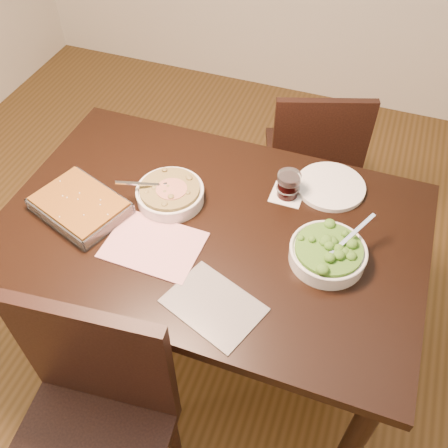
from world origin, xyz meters
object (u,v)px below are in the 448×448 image
Objects in this scene: table at (212,243)px; wine_tumbler at (288,184)px; dinner_plate at (330,186)px; stew_bowl at (170,193)px; chair_far at (313,157)px; broccoli_bowl at (328,253)px; chair_near at (91,424)px; baking_dish at (80,206)px.

wine_tumbler is at bearing 47.70° from table.
stew_bowl is at bearing -154.10° from dinner_plate.
dinner_plate is 0.56m from chair_far.
broccoli_bowl is 0.27× the size of chair_near.
chair_far reaches higher than broccoli_bowl.
wine_tumbler is at bearing 23.43° from stew_bowl.
baking_dish is at bearing -167.68° from table.
broccoli_bowl is 0.83m from baking_dish.
stew_bowl reaches higher than table.
stew_bowl is 0.25× the size of chair_near.
broccoli_bowl is (0.39, -0.02, 0.13)m from table.
broccoli_bowl reaches higher than baking_dish.
stew_bowl is 0.99× the size of dinner_plate.
baking_dish is at bearing -149.77° from stew_bowl.
chair_near is at bearing 58.47° from chair_far.
chair_near is (0.31, -0.56, -0.24)m from baking_dish.
stew_bowl reaches higher than dinner_plate.
dinner_plate is (0.34, 0.31, 0.10)m from table.
chair_near is (-0.46, -0.96, -0.23)m from dinner_plate.
stew_bowl is 0.57m from dinner_plate.
dinner_plate is at bearing 25.90° from stew_bowl.
wine_tumbler is (0.37, 0.16, 0.02)m from stew_bowl.
chair_near reaches higher than baking_dish.
broccoli_bowl is 2.77× the size of wine_tumbler.
stew_bowl is 0.28× the size of chair_far.
stew_bowl is 0.57m from broccoli_bowl.
table is 0.82m from chair_far.
wine_tumbler reaches higher than baking_dish.
chair_far is (-0.19, 0.79, -0.30)m from broccoli_bowl.
chair_far reaches higher than stew_bowl.
table is 0.22m from stew_bowl.
chair_far is (-0.00, 0.55, -0.32)m from wine_tumbler.
chair_far is at bearing 73.22° from baking_dish.
table is at bearing 177.77° from broccoli_bowl.
wine_tumbler is (-0.19, 0.23, 0.02)m from broccoli_bowl.
chair_far is at bearing 103.60° from broccoli_bowl.
stew_bowl is 0.86m from chair_far.
broccoli_bowl is at bearing -80.30° from dinner_plate.
chair_far is at bearing 75.48° from table.
table is at bearing 56.72° from chair_far.
wine_tumbler is at bearing 45.85° from baking_dish.
stew_bowl is (-0.17, 0.06, 0.13)m from table.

